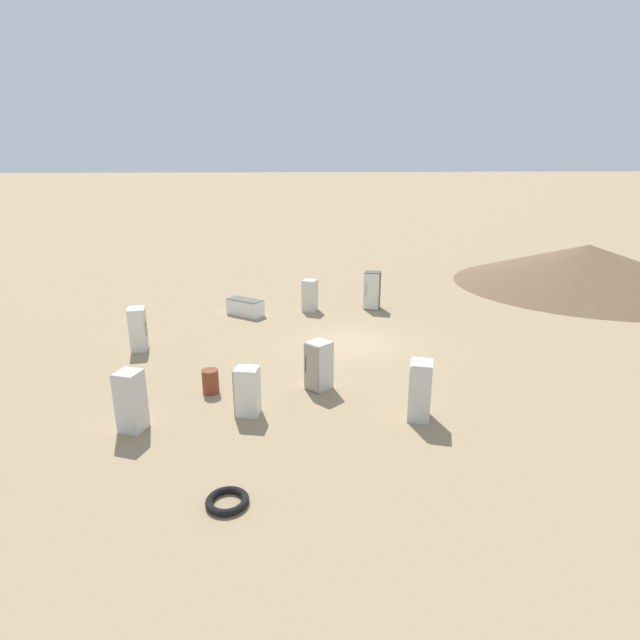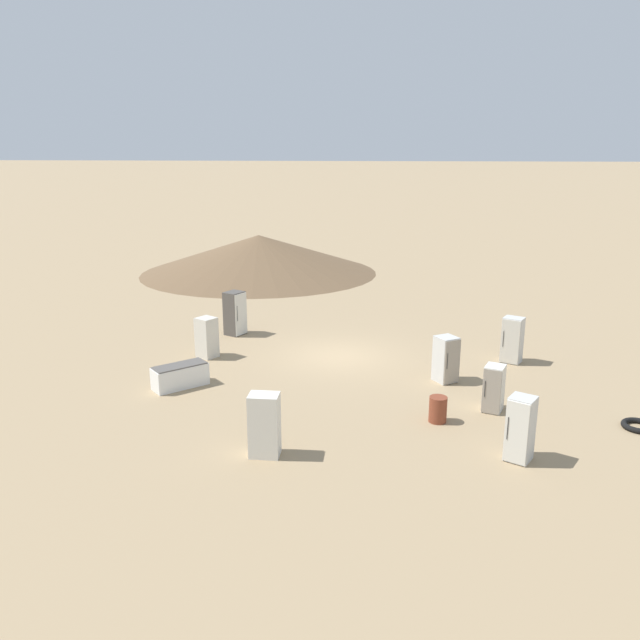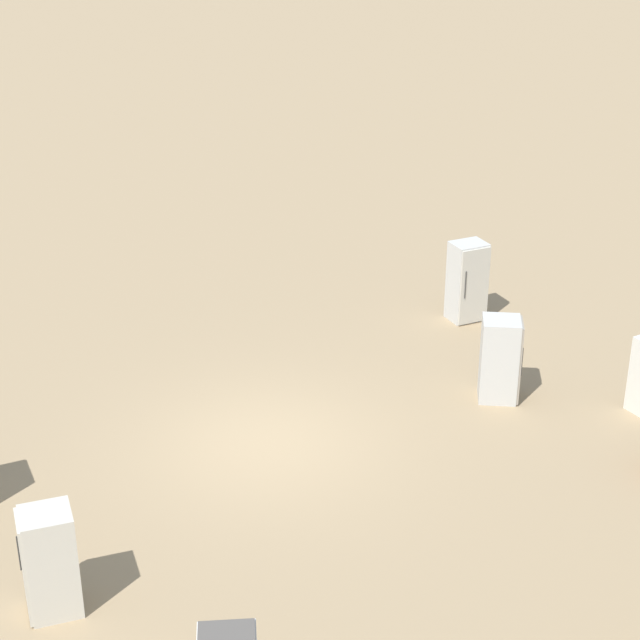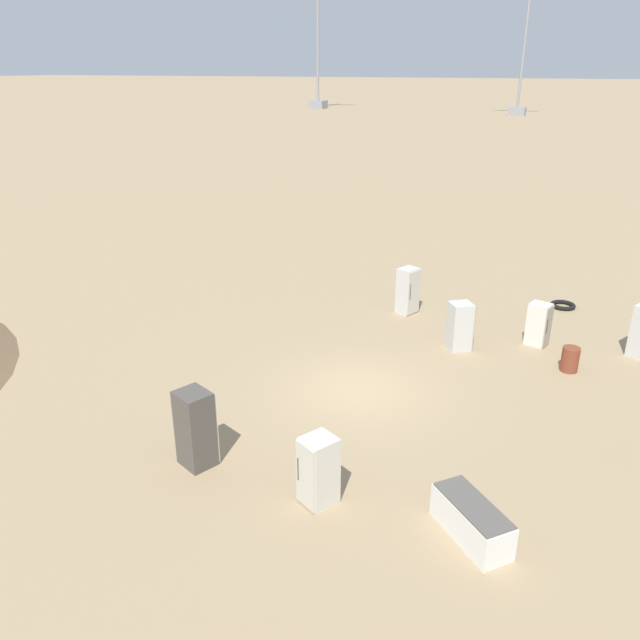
{
  "view_description": "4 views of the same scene",
  "coord_description": "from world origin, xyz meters",
  "views": [
    {
      "loc": [
        4.84,
        18.71,
        7.0
      ],
      "look_at": [
        1.3,
        -0.06,
        1.05
      ],
      "focal_mm": 28.0,
      "sensor_mm": 36.0,
      "label": 1
    },
    {
      "loc": [
        22.92,
        2.96,
        7.73
      ],
      "look_at": [
        -1.26,
        -0.94,
        1.09
      ],
      "focal_mm": 35.0,
      "sensor_mm": 36.0,
      "label": 2
    },
    {
      "loc": [
        11.24,
        -11.3,
        9.71
      ],
      "look_at": [
        0.04,
        1.34,
        1.89
      ],
      "focal_mm": 60.0,
      "sensor_mm": 36.0,
      "label": 3
    },
    {
      "loc": [
        5.15,
        -15.16,
        8.73
      ],
      "look_at": [
        -1.24,
        0.08,
        1.97
      ],
      "focal_mm": 35.0,
      "sensor_mm": 36.0,
      "label": 4
    }
  ],
  "objects": [
    {
      "name": "ground_plane",
      "position": [
        0.0,
        0.0,
        0.0
      ],
      "size": [
        1000.0,
        1000.0,
        0.0
      ],
      "primitive_type": "plane",
      "color": "#9E8460"
    },
    {
      "name": "discarded_fridge_0",
      "position": [
        0.87,
        -5.04,
        0.79
      ],
      "size": [
        0.9,
        0.93,
        1.57
      ],
      "rotation": [
        0.0,
        0.0,
        2.63
      ],
      "color": "beige",
      "rests_on": "ground_plane"
    },
    {
      "name": "discarded_fridge_2",
      "position": [
        -0.36,
        6.53,
        0.87
      ],
      "size": [
        0.85,
        0.89,
        1.75
      ],
      "rotation": [
        0.0,
        0.0,
        4.3
      ],
      "color": "silver",
      "rests_on": "ground_plane"
    },
    {
      "name": "discarded_fridge_7",
      "position": [
        2.11,
        4.01,
        0.8
      ],
      "size": [
        0.96,
        0.95,
        1.6
      ],
      "rotation": [
        0.0,
        0.0,
        5.34
      ],
      "color": "silver",
      "rests_on": "ground_plane"
    }
  ]
}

